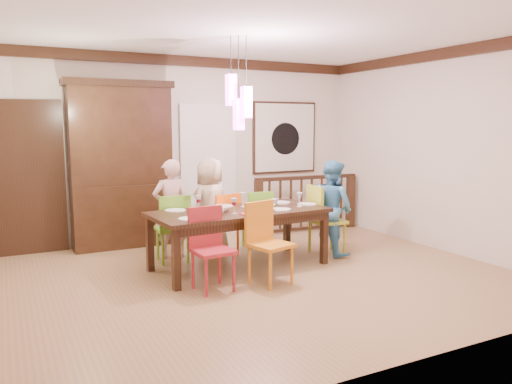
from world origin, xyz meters
name	(u,v)px	position (x,y,z in m)	size (l,w,h in m)	color
floor	(258,276)	(0.00, 0.00, 0.00)	(6.00, 6.00, 0.00)	olive
ceiling	(258,29)	(0.00, 0.00, 2.90)	(6.00, 6.00, 0.00)	white
wall_back	(187,148)	(0.00, 2.50, 1.45)	(6.00, 6.00, 0.00)	beige
wall_right	(442,151)	(3.00, 0.00, 1.45)	(5.00, 5.00, 0.00)	beige
crown_molding	(258,37)	(0.00, 0.00, 2.82)	(6.00, 5.00, 0.16)	black
panel_door	(26,180)	(-2.40, 2.45, 1.05)	(1.04, 0.07, 2.24)	black
white_doorway	(209,172)	(0.35, 2.46, 1.05)	(0.97, 0.05, 2.22)	silver
painting	(285,138)	(1.80, 2.46, 1.60)	(1.25, 0.06, 1.25)	black
pendant_cluster	(239,102)	(-0.03, 0.46, 2.11)	(0.27, 0.21, 1.14)	#FF4CCA
dining_table	(239,216)	(-0.03, 0.46, 0.67)	(2.31, 1.18, 0.75)	black
chair_far_left	(172,223)	(-0.71, 1.13, 0.52)	(0.44, 0.44, 0.92)	#60A224
chair_far_mid	(222,219)	(0.02, 1.14, 0.51)	(0.46, 0.46, 0.89)	#E85C0D
chair_far_right	(257,215)	(0.64, 1.28, 0.49)	(0.43, 0.43, 0.86)	#65B225
chair_near_left	(213,244)	(-0.67, -0.23, 0.53)	(0.45, 0.45, 0.92)	#A42129
chair_near_mid	(271,238)	(0.00, -0.32, 0.54)	(0.53, 0.53, 0.95)	orange
chair_end_right	(327,215)	(1.36, 0.50, 0.56)	(0.49, 0.49, 0.99)	#9FAD2A
china_hutch	(121,165)	(-1.11, 2.30, 1.24)	(1.56, 0.46, 2.47)	black
balustrade	(306,202)	(1.94, 1.95, 0.50)	(1.93, 0.19, 0.96)	black
person_far_left	(171,209)	(-0.66, 1.33, 0.68)	(0.50, 0.33, 1.36)	beige
person_far_mid	(211,206)	(-0.08, 1.31, 0.68)	(0.67, 0.43, 1.36)	beige
person_end_right	(332,208)	(1.42, 0.48, 0.67)	(0.65, 0.51, 1.34)	#428ABA
serving_bowl	(260,207)	(0.20, 0.32, 0.79)	(0.35, 0.35, 0.09)	#F4EF45
small_bowl	(222,209)	(-0.27, 0.45, 0.78)	(0.21, 0.21, 0.06)	white
cup_left	(219,211)	(-0.39, 0.25, 0.80)	(0.13, 0.13, 0.10)	silver
cup_right	(275,202)	(0.56, 0.59, 0.79)	(0.10, 0.10, 0.09)	silver
plate_far_left	(175,210)	(-0.78, 0.76, 0.76)	(0.26, 0.26, 0.01)	white
plate_far_mid	(223,206)	(-0.10, 0.79, 0.76)	(0.26, 0.26, 0.01)	white
plate_far_right	(281,202)	(0.73, 0.72, 0.76)	(0.26, 0.26, 0.01)	white
plate_near_left	(190,219)	(-0.81, 0.14, 0.76)	(0.26, 0.26, 0.01)	white
plate_near_mid	(281,209)	(0.44, 0.22, 0.76)	(0.26, 0.26, 0.01)	white
plate_end_right	(307,204)	(0.96, 0.42, 0.76)	(0.26, 0.26, 0.01)	white
wine_glass_a	(198,203)	(-0.51, 0.65, 0.84)	(0.08, 0.08, 0.19)	#590C19
wine_glass_b	(243,200)	(0.13, 0.67, 0.84)	(0.08, 0.08, 0.19)	silver
wine_glass_c	(234,206)	(-0.20, 0.24, 0.84)	(0.08, 0.08, 0.19)	#590C19
wine_glass_d	(300,200)	(0.79, 0.33, 0.84)	(0.08, 0.08, 0.19)	silver
napkin	(249,214)	(-0.07, 0.10, 0.76)	(0.18, 0.14, 0.01)	#D83359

